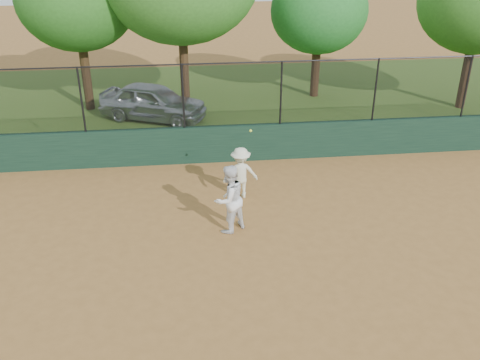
{
  "coord_description": "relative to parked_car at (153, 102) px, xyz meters",
  "views": [
    {
      "loc": [
        -0.54,
        -9.62,
        7.18
      ],
      "look_at": [
        0.8,
        2.2,
        1.2
      ],
      "focal_mm": 40.0,
      "sensor_mm": 36.0,
      "label": 1
    }
  ],
  "objects": [
    {
      "name": "player_second",
      "position": [
        2.13,
        -8.39,
        0.19
      ],
      "size": [
        1.09,
        1.05,
        1.77
      ],
      "primitive_type": "imported",
      "rotation": [
        0.0,
        0.0,
        3.76
      ],
      "color": "white",
      "rests_on": "ground"
    },
    {
      "name": "fence_assembly",
      "position": [
        1.62,
        -4.21,
        1.54
      ],
      "size": [
        26.0,
        0.06,
        2.0
      ],
      "color": "black",
      "rests_on": "back_wall"
    },
    {
      "name": "grass_strip",
      "position": [
        1.65,
        1.79,
        -0.69
      ],
      "size": [
        36.0,
        12.0,
        0.01
      ],
      "primitive_type": "cube",
      "color": "#38581B",
      "rests_on": "ground"
    },
    {
      "name": "parked_car",
      "position": [
        0.0,
        0.0,
        0.0
      ],
      "size": [
        4.41,
        3.14,
        1.39
      ],
      "primitive_type": "imported",
      "rotation": [
        0.0,
        0.0,
        1.16
      ],
      "color": "#A7ABB0",
      "rests_on": "ground"
    },
    {
      "name": "tree_4",
      "position": [
        12.44,
        -0.0,
        3.52
      ],
      "size": [
        4.67,
        4.25,
        6.25
      ],
      "color": "#412817",
      "rests_on": "ground"
    },
    {
      "name": "player_main",
      "position": [
        2.62,
        -6.68,
        0.05
      ],
      "size": [
        0.99,
        0.61,
        2.12
      ],
      "color": "beige",
      "rests_on": "ground"
    },
    {
      "name": "tree_3",
      "position": [
        6.85,
        2.17,
        2.86
      ],
      "size": [
        3.99,
        3.63,
        5.29
      ],
      "color": "#3E2614",
      "rests_on": "ground"
    },
    {
      "name": "ground",
      "position": [
        1.65,
        -10.21,
        -0.7
      ],
      "size": [
        80.0,
        80.0,
        0.0
      ],
      "primitive_type": "plane",
      "color": "#996431",
      "rests_on": "ground"
    },
    {
      "name": "back_wall",
      "position": [
        1.65,
        -4.21,
        -0.1
      ],
      "size": [
        26.0,
        0.2,
        1.2
      ],
      "primitive_type": "cube",
      "color": "#183524",
      "rests_on": "ground"
    }
  ]
}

